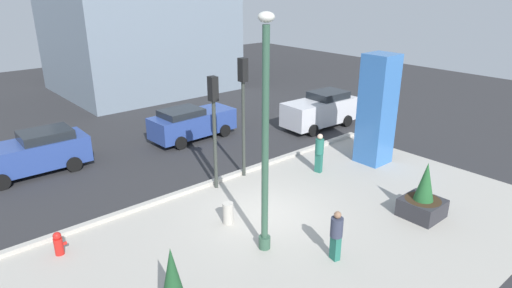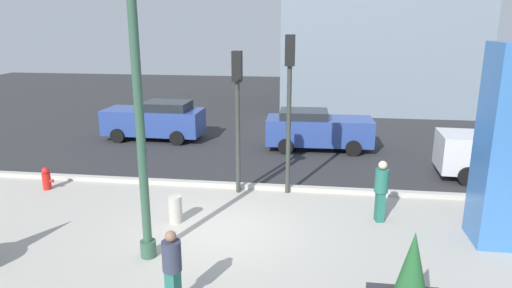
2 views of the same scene
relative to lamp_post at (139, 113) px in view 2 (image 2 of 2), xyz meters
The scene contains 14 objects.
ground_plane 6.66m from the lamp_post, 76.08° to the left, with size 60.00×60.00×0.00m, color #2D2D30.
plaza_pavement 3.67m from the lamp_post, 17.13° to the right, with size 18.00×10.00×0.02m, color #ADA89E.
curb_strip 5.90m from the lamp_post, 73.60° to the left, with size 18.00×0.24×0.16m, color #B7B2A8.
lamp_post is the anchor object (origin of this frame).
art_pillar_blue 8.49m from the lamp_post, 13.24° to the left, with size 1.24×1.24×4.82m, color #3870BC.
fire_hydrant 6.79m from the lamp_post, 142.38° to the left, with size 0.36×0.26×0.75m.
concrete_bollard 3.54m from the lamp_post, 88.42° to the left, with size 0.36×0.36×0.75m, color #B2ADA3.
traffic_light_far_side 4.55m from the lamp_post, 72.95° to the left, with size 0.28×0.42×4.41m.
traffic_light_corner 5.35m from the lamp_post, 57.51° to the left, with size 0.28×0.42×4.88m.
car_passing_lane 10.75m from the lamp_post, 68.99° to the left, with size 4.45×2.05×1.67m.
car_intersection 11.34m from the lamp_post, 109.06° to the left, with size 4.49×2.03×1.76m.
car_far_lane 12.45m from the lamp_post, 33.78° to the left, with size 4.39×2.11×1.93m.
pedestrian_crossing 3.28m from the lamp_post, 56.27° to the right, with size 0.43×0.43×1.57m.
pedestrian_on_sidewalk 6.59m from the lamp_post, 26.35° to the left, with size 0.42×0.42×1.71m.
Camera 2 is at (2.38, -10.59, 5.25)m, focal length 31.92 mm.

